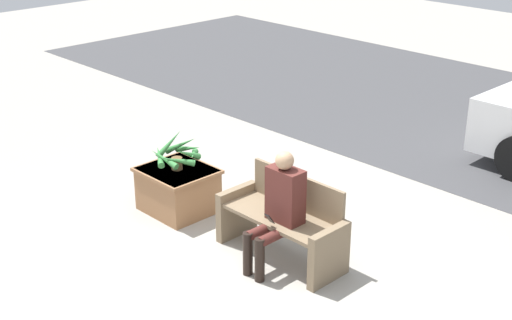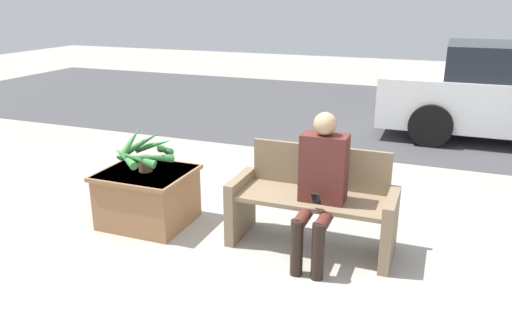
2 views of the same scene
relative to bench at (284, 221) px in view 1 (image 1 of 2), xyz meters
The scene contains 5 objects.
ground_plane 0.63m from the bench, 109.15° to the right, with size 30.00×30.00×0.00m, color #9E998E.
bench is the anchor object (origin of this frame).
person_seated 0.36m from the bench, 60.64° to the right, with size 0.39×0.62×1.28m.
planter_box 1.66m from the bench, behind, with size 0.86×0.77×0.55m.
potted_plant 1.67m from the bench, behind, with size 0.63×0.64×0.44m.
Camera 1 is at (4.82, -4.49, 3.95)m, focal length 50.00 mm.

